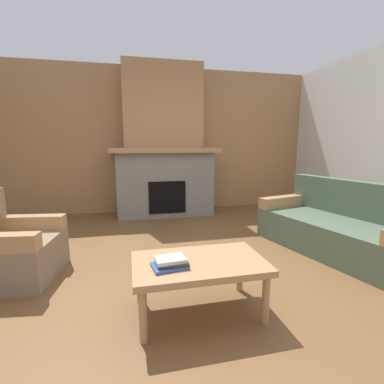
% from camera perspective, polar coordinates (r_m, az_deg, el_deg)
% --- Properties ---
extents(ground, '(9.00, 9.00, 0.00)m').
position_cam_1_polar(ground, '(2.87, 1.43, -17.13)').
color(ground, brown).
extents(wall_back_wood_panel, '(6.00, 0.12, 2.70)m').
position_cam_1_polar(wall_back_wood_panel, '(5.51, -6.35, 10.37)').
color(wall_back_wood_panel, '#A87A4C').
rests_on(wall_back_wood_panel, ground).
extents(fireplace, '(1.90, 0.82, 2.70)m').
position_cam_1_polar(fireplace, '(5.14, -5.82, 8.33)').
color(fireplace, gray).
rests_on(fireplace, ground).
extents(couch, '(1.25, 1.95, 0.85)m').
position_cam_1_polar(couch, '(3.84, 27.70, -6.62)').
color(couch, '#4C604C').
rests_on(couch, ground).
extents(armchair, '(0.85, 0.85, 0.85)m').
position_cam_1_polar(armchair, '(3.26, -33.48, -9.88)').
color(armchair, '#847056').
rests_on(armchair, ground).
extents(coffee_table, '(1.00, 0.60, 0.43)m').
position_cam_1_polar(coffee_table, '(2.19, 1.45, -15.17)').
color(coffee_table, tan).
rests_on(coffee_table, ground).
extents(book_stack_near_edge, '(0.27, 0.25, 0.07)m').
position_cam_1_polar(book_stack_near_edge, '(2.07, -4.39, -14.18)').
color(book_stack_near_edge, '#335699').
rests_on(book_stack_near_edge, coffee_table).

